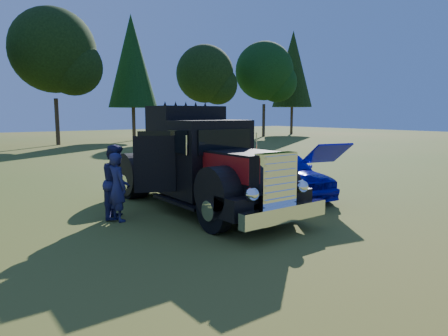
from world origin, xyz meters
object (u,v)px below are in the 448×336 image
at_px(diamond_t_truck, 202,166).
at_px(hotrod_coupe, 280,172).
at_px(spectator_far, 117,182).
at_px(spectator_near, 118,187).

xyz_separation_m(diamond_t_truck, hotrod_coupe, (3.29, 0.16, -0.49)).
xyz_separation_m(hotrod_coupe, spectator_far, (-5.62, 0.43, 0.20)).
bearing_deg(spectator_near, diamond_t_truck, -102.56).
distance_m(spectator_near, spectator_far, 0.34).
height_order(hotrod_coupe, spectator_far, spectator_far).
relative_size(diamond_t_truck, spectator_far, 3.63).
distance_m(diamond_t_truck, hotrod_coupe, 3.33).
relative_size(diamond_t_truck, hotrod_coupe, 1.46).
xyz_separation_m(hotrod_coupe, spectator_near, (-5.73, 0.12, 0.11)).
height_order(diamond_t_truck, hotrod_coupe, diamond_t_truck).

